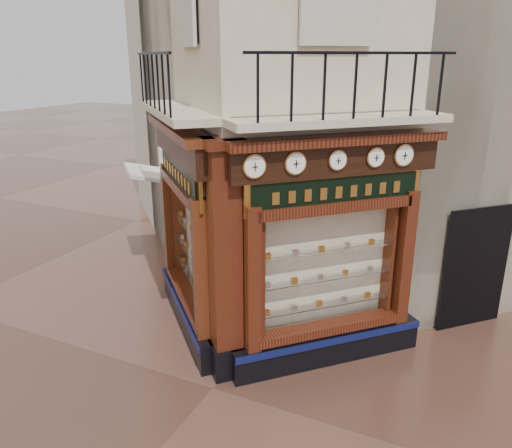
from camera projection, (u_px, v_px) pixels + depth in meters
The scene contains 16 objects.
ground at pixel (213, 388), 8.07m from camera, with size 80.00×80.00×0.00m, color #4F3025.
main_building at pixel (339, 15), 11.44m from camera, with size 8.00×8.00×12.00m, color beige.
neighbour_left at pixel (281, 42), 14.72m from camera, with size 8.00×8.00×11.00m, color beige.
neighbour_right at pixel (460, 40), 12.73m from camera, with size 8.00×8.00×11.00m, color beige.
shopfront_left at pixel (186, 232), 9.36m from camera, with size 2.86×2.86×3.98m.
shopfront_right at pixel (331, 256), 8.22m from camera, with size 2.86×2.86×3.98m.
corner_pilaster at pixel (225, 267), 7.88m from camera, with size 0.85×0.85×3.98m.
balcony at pixel (252, 115), 8.00m from camera, with size 5.94×2.97×1.03m.
clock_a at pixel (254, 166), 7.08m from camera, with size 0.29×0.29×0.36m.
clock_b at pixel (295, 163), 7.28m from camera, with size 0.28×0.28×0.35m.
clock_c at pixel (337, 160), 7.51m from camera, with size 0.26×0.26×0.31m.
clock_d at pixel (375, 157), 7.72m from camera, with size 0.26×0.26×0.32m.
clock_e at pixel (404, 155), 7.88m from camera, with size 0.29×0.29×0.36m.
awning at pixel (154, 269), 12.62m from camera, with size 1.57×0.94×0.08m, color white, non-canonical shape.
signboard_left at pixel (179, 174), 8.97m from camera, with size 2.26×2.26×0.61m.
signboard_right at pixel (337, 191), 7.79m from camera, with size 2.21×2.21×0.59m.
Camera 1 is at (3.53, -5.86, 5.10)m, focal length 35.00 mm.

